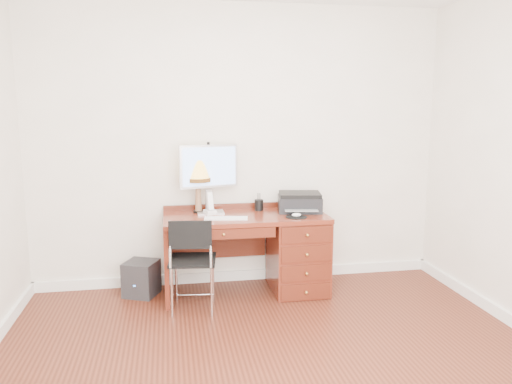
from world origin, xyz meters
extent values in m
plane|color=#3F180E|center=(0.00, 0.00, 0.00)|extent=(4.00, 4.00, 0.00)
plane|color=white|center=(0.00, 1.75, 1.35)|extent=(4.00, 0.00, 4.00)
cube|color=white|center=(0.00, 1.74, 0.05)|extent=(4.00, 0.03, 0.10)
cube|color=maroon|center=(0.00, 1.40, 0.73)|extent=(1.50, 0.65, 0.04)
cube|color=maroon|center=(0.50, 1.40, 0.35)|extent=(0.50, 0.61, 0.71)
cube|color=maroon|center=(-0.73, 1.40, 0.35)|extent=(0.04, 0.61, 0.71)
cube|color=#571E11|center=(-0.24, 1.69, 0.46)|extent=(0.96, 0.03, 0.39)
cube|color=#571E11|center=(-0.24, 1.09, 0.66)|extent=(0.91, 0.03, 0.09)
sphere|color=#BF8C3F|center=(0.50, 1.06, 0.35)|extent=(0.03, 0.03, 0.03)
cube|color=silver|center=(-0.31, 1.53, 0.76)|extent=(0.28, 0.23, 0.02)
cube|color=silver|center=(-0.31, 1.59, 0.87)|extent=(0.06, 0.05, 0.20)
cube|color=silver|center=(-0.31, 1.57, 1.19)|extent=(0.55, 0.17, 0.40)
cube|color=#4C8CF2|center=(-0.31, 1.54, 1.19)|extent=(0.50, 0.12, 0.36)
cube|color=white|center=(-0.20, 1.27, 0.76)|extent=(0.40, 0.17, 0.01)
cylinder|color=black|center=(0.44, 1.22, 0.75)|extent=(0.19, 0.19, 0.01)
ellipsoid|color=white|center=(0.44, 1.22, 0.77)|extent=(0.09, 0.06, 0.03)
cube|color=black|center=(0.54, 1.48, 0.82)|extent=(0.45, 0.38, 0.14)
cube|color=black|center=(0.54, 1.48, 0.91)|extent=(0.43, 0.36, 0.04)
cylinder|color=black|center=(-0.42, 1.58, 0.76)|extent=(0.10, 0.10, 0.02)
cone|color=#895F40|center=(-0.42, 1.58, 0.92)|extent=(0.07, 0.07, 0.30)
cone|color=#FFC950|center=(-0.42, 1.58, 1.16)|extent=(0.24, 0.24, 0.19)
cylinder|color=#593814|center=(-0.42, 1.58, 1.07)|extent=(0.25, 0.25, 0.04)
cube|color=white|center=(-0.32, 1.48, 0.77)|extent=(0.12, 0.12, 0.04)
cube|color=white|center=(-0.32, 1.48, 0.87)|extent=(0.07, 0.08, 0.17)
cylinder|color=black|center=(0.16, 1.58, 0.80)|extent=(0.08, 0.08, 0.11)
cube|color=black|center=(-0.51, 1.10, 0.44)|extent=(0.44, 0.44, 0.02)
cube|color=black|center=(-0.51, 0.92, 0.71)|extent=(0.35, 0.07, 0.23)
cylinder|color=silver|center=(-0.67, 1.27, 0.22)|extent=(0.02, 0.02, 0.44)
cylinder|color=silver|center=(-0.34, 1.27, 0.22)|extent=(0.02, 0.02, 0.44)
cylinder|color=silver|center=(-0.67, 0.94, 0.22)|extent=(0.02, 0.02, 0.44)
cylinder|color=silver|center=(-0.34, 0.94, 0.22)|extent=(0.02, 0.02, 0.44)
cylinder|color=silver|center=(-0.67, 0.92, 0.63)|extent=(0.02, 0.02, 0.39)
cylinder|color=silver|center=(-0.34, 0.92, 0.63)|extent=(0.02, 0.02, 0.39)
cube|color=black|center=(-0.97, 1.50, 0.16)|extent=(0.36, 0.36, 0.32)
camera|label=1|loc=(-0.69, -3.05, 1.76)|focal=35.00mm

